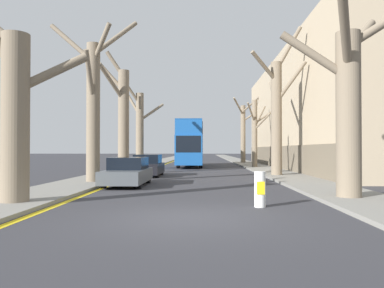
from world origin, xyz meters
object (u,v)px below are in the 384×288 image
street_tree_right_0 (348,101)px  double_decker_bus (191,142)px  street_tree_left_1 (94,103)px  street_tree_left_3 (140,127)px  street_tree_right_1 (277,112)px  street_tree_right_2 (256,131)px  street_tree_left_2 (122,117)px  street_tree_right_3 (244,130)px  parked_car_1 (148,166)px  parked_car_0 (128,172)px  traffic_bollard (260,189)px  street_tree_left_0 (13,104)px

street_tree_right_0 → double_decker_bus: 25.91m
street_tree_left_1 → double_decker_bus: bearing=77.6°
street_tree_left_1 → double_decker_bus: (4.24, 19.24, -1.57)m
street_tree_left_3 → street_tree_right_0: bearing=-62.3°
street_tree_right_1 → street_tree_right_2: street_tree_right_1 is taller
street_tree_right_1 → street_tree_left_2: bearing=167.0°
street_tree_left_2 → street_tree_right_3: street_tree_left_2 is taller
parked_car_1 → street_tree_right_2: bearing=52.2°
street_tree_right_0 → street_tree_right_1: (-0.21, 11.14, 0.78)m
double_decker_bus → parked_car_0: bearing=-96.5°
street_tree_left_1 → street_tree_right_1: size_ratio=0.94×
street_tree_right_0 → street_tree_right_3: street_tree_right_3 is taller
street_tree_left_1 → street_tree_right_3: bearing=69.3°
parked_car_0 → street_tree_right_2: bearing=63.8°
street_tree_left_1 → street_tree_left_3: (-0.07, 14.03, -0.35)m
street_tree_right_1 → parked_car_1: 8.97m
street_tree_right_1 → parked_car_0: bearing=-143.5°
street_tree_left_2 → street_tree_left_3: size_ratio=1.12×
street_tree_left_2 → parked_car_1: size_ratio=2.13×
street_tree_right_3 → traffic_bollard: (-3.31, -35.32, -3.56)m
street_tree_right_0 → street_tree_right_1: street_tree_right_1 is taller
street_tree_right_3 → parked_car_0: bearing=-106.6°
street_tree_left_1 → street_tree_left_3: bearing=90.3°
street_tree_left_1 → parked_car_0: (1.93, -0.89, -3.44)m
street_tree_left_1 → traffic_bollard: (7.22, -7.44, -3.55)m
street_tree_left_3 → street_tree_right_0: (10.48, -19.95, -0.38)m
street_tree_right_1 → double_decker_bus: 15.31m
street_tree_left_0 → parked_car_1: bearing=79.9°
street_tree_left_2 → street_tree_right_0: street_tree_left_2 is taller
street_tree_right_0 → street_tree_right_2: street_tree_right_0 is taller
street_tree_left_3 → parked_car_0: size_ratio=1.76×
street_tree_left_0 → parked_car_0: street_tree_left_0 is taller
street_tree_right_3 → street_tree_right_1: bearing=-90.8°
street_tree_left_3 → double_decker_bus: size_ratio=0.66×
street_tree_left_3 → street_tree_right_3: street_tree_right_3 is taller
street_tree_left_2 → traffic_bollard: size_ratio=8.20×
street_tree_left_2 → street_tree_right_3: (10.75, 20.26, 0.04)m
street_tree_left_1 → parked_car_0: 4.04m
street_tree_left_0 → street_tree_left_2: bearing=89.5°
street_tree_left_1 → street_tree_right_2: street_tree_left_1 is taller
street_tree_right_0 → parked_car_1: (-8.49, 11.27, -2.69)m
street_tree_left_2 → parked_car_0: bearing=-75.9°
street_tree_left_0 → double_decker_bus: street_tree_left_0 is taller
street_tree_left_2 → street_tree_right_1: bearing=-13.0°
street_tree_left_0 → street_tree_right_2: size_ratio=1.15×
street_tree_left_0 → street_tree_left_1: street_tree_left_1 is taller
street_tree_left_1 → parked_car_0: street_tree_left_1 is taller
street_tree_left_0 → street_tree_left_1: (0.33, 7.31, 0.95)m
street_tree_right_2 → traffic_bollard: 24.07m
parked_car_0 → street_tree_left_1: bearing=155.2°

